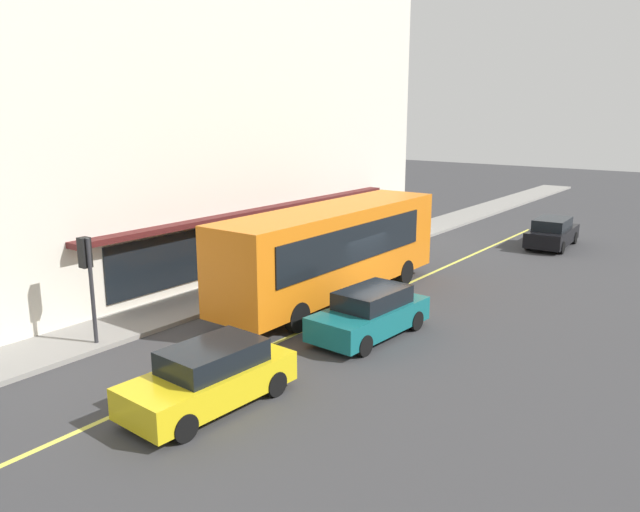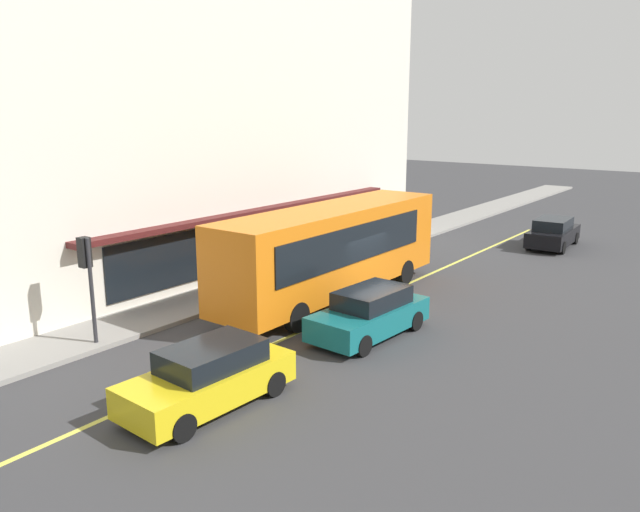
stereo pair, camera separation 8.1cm
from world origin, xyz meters
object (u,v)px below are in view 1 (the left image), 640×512
car_black (552,233)px  car_yellow (210,377)px  car_teal (370,313)px  pedestrian_by_curb (323,237)px  pedestrian_mid_block (401,218)px  traffic_light (87,265)px  bus (333,248)px

car_black → car_yellow: bearing=177.3°
car_teal → pedestrian_by_curb: (6.74, 6.87, 0.50)m
car_teal → car_black: size_ratio=1.00×
pedestrian_mid_block → pedestrian_by_curb: 7.15m
pedestrian_mid_block → traffic_light: bearing=-178.2°
car_yellow → car_black: same height
car_black → car_teal: bearing=178.1°
car_yellow → car_teal: 6.35m
car_teal → car_black: (16.71, -0.55, 0.00)m
car_black → pedestrian_mid_block: bearing=110.9°
bus → traffic_light: size_ratio=3.48×
car_teal → pedestrian_mid_block: bearing=26.2°
bus → pedestrian_by_curb: size_ratio=6.18×
traffic_light → pedestrian_by_curb: bearing=3.0°
car_yellow → pedestrian_by_curb: pedestrian_by_curb is taller
car_yellow → pedestrian_mid_block: size_ratio=2.63×
car_yellow → car_teal: bearing=-4.6°
car_black → pedestrian_by_curb: size_ratio=2.44×
bus → car_yellow: size_ratio=2.54×
car_teal → traffic_light: bearing=132.8°
traffic_light → car_yellow: size_ratio=0.73×
pedestrian_mid_block → pedestrian_by_curb: pedestrian_by_curb is taller
car_black → pedestrian_by_curb: bearing=143.3°
traffic_light → car_teal: traffic_light is taller
car_yellow → car_teal: size_ratio=1.00×
traffic_light → pedestrian_mid_block: (19.64, 0.61, -1.39)m
bus → car_black: (14.25, -3.76, -1.24)m
bus → car_black: 14.79m
car_yellow → car_teal: same height
bus → traffic_light: 8.76m
car_yellow → pedestrian_mid_block: 21.19m
bus → car_teal: size_ratio=2.53×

